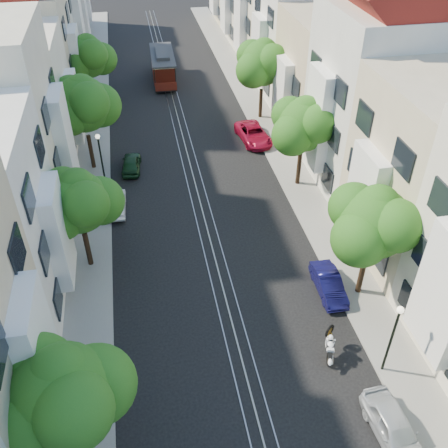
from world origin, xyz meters
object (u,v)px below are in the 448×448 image
lamp_east (394,330)px  lamp_west (100,153)px  tree_e_b (375,224)px  tree_e_c (304,126)px  tree_w_c (83,105)px  parked_car_w_mid (116,203)px  tree_w_a (63,397)px  parked_car_e_mid (329,284)px  tree_e_d (263,64)px  cable_car (163,65)px  parked_car_e_far (253,134)px  parked_car_w_far (131,163)px  sportbike_rider (330,345)px  parked_car_e_near (394,429)px  tree_w_b (79,204)px  tree_w_d (88,58)px

lamp_east → lamp_west: 21.97m
tree_e_b → tree_e_c: size_ratio=1.03×
tree_w_c → parked_car_w_mid: bearing=-75.0°
tree_w_a → parked_car_e_mid: bearing=30.1°
tree_e_d → cable_car: (-7.65, 10.25, -3.22)m
parked_car_e_far → parked_car_w_far: size_ratio=1.37×
parked_car_e_far → parked_car_w_far: parked_car_e_far is taller
lamp_east → sportbike_rider: bearing=150.2°
lamp_east → lamp_west: size_ratio=1.00×
parked_car_e_near → parked_car_e_far: size_ratio=0.84×
parked_car_w_mid → cable_car: bearing=-101.3°
lamp_east → cable_car: size_ratio=0.57×
tree_w_a → parked_car_e_near: tree_w_a is taller
tree_e_d → lamp_east: size_ratio=1.65×
tree_e_c → parked_car_e_far: (-1.66, 6.94, -3.97)m
tree_e_d → tree_w_a: bearing=-116.4°
tree_w_c → parked_car_w_far: bearing=-15.4°
tree_e_c → parked_car_e_near: size_ratio=1.72×
tree_e_b → parked_car_e_mid: (-1.66, 0.39, -4.17)m
tree_e_b → tree_e_d: tree_e_d is taller
parked_car_e_far → parked_car_w_mid: (-11.20, -7.69, -0.08)m
tree_e_c → sportbike_rider: size_ratio=3.91×
tree_e_b → parked_car_e_mid: tree_e_b is taller
tree_w_b → tree_w_c: size_ratio=0.88×
tree_e_b → cable_car: 33.29m
tree_e_d → parked_car_w_mid: (-12.86, -11.75, -4.32)m
tree_w_d → parked_car_e_far: tree_w_d is taller
tree_e_b → lamp_east: tree_e_b is taller
tree_w_c → parked_car_w_far: tree_w_c is taller
tree_e_b → tree_e_c: tree_e_b is taller
tree_e_d → tree_w_d: size_ratio=1.05×
tree_w_d → sportbike_rider: size_ratio=3.91×
tree_e_b → parked_car_w_mid: (-12.86, 10.25, -4.19)m
tree_w_a → sportbike_rider: (11.25, 3.28, -3.95)m
tree_e_d → parked_car_e_mid: 22.10m
tree_w_d → parked_car_w_mid: 17.31m
tree_w_d → cable_car: (6.75, 5.25, -2.95)m
parked_car_e_mid → tree_e_b: bearing=-11.8°
cable_car → parked_car_w_mid: bearing=-101.7°
parked_car_e_mid → tree_w_a: bearing=-148.7°
parked_car_e_far → tree_w_d: bearing=138.2°
tree_w_b → parked_car_w_mid: size_ratio=1.89×
lamp_east → parked_car_w_far: 22.99m
tree_e_d → tree_e_c: bearing=-90.0°
parked_car_w_far → parked_car_w_mid: bearing=82.4°
tree_w_d → sportbike_rider: tree_w_d is taller
cable_car → parked_car_e_mid: cable_car is taller
tree_e_d → parked_car_e_mid: (-1.66, -21.61, -4.30)m
tree_w_a → tree_w_c: bearing=90.0°
tree_e_b → tree_e_c: (-0.00, 11.00, -0.13)m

